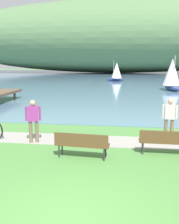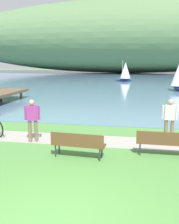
{
  "view_description": "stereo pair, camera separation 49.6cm",
  "coord_description": "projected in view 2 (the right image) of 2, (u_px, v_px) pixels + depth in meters",
  "views": [
    {
      "loc": [
        1.06,
        -4.38,
        3.17
      ],
      "look_at": [
        -0.4,
        6.48,
        1.0
      ],
      "focal_mm": 41.05,
      "sensor_mm": 36.0,
      "label": 1
    },
    {
      "loc": [
        1.55,
        -4.31,
        3.17
      ],
      "look_at": [
        -0.4,
        6.48,
        1.0
      ],
      "focal_mm": 41.05,
      "sensor_mm": 36.0,
      "label": 2
    }
  ],
  "objects": [
    {
      "name": "shoreline_path",
      "position": [
        95.0,
        141.0,
        10.4
      ],
      "size": [
        60.0,
        1.5,
        0.01
      ],
      "primitive_type": "cube",
      "color": "#A39E93",
      "rests_on": "ground"
    },
    {
      "name": "bay_water",
      "position": [
        128.0,
        77.0,
        51.35
      ],
      "size": [
        180.0,
        80.0,
        0.04
      ],
      "primitive_type": "cube",
      "color": "#5B7F9E",
      "rests_on": "ground"
    },
    {
      "name": "distant_hillside",
      "position": [
        124.0,
        37.0,
        68.98
      ],
      "size": [
        100.97,
        28.0,
        19.17
      ],
      "primitive_type": "ellipsoid",
      "color": "#567A4C",
      "rests_on": "bay_water"
    },
    {
      "name": "park_bench_further_along",
      "position": [
        78.0,
        143.0,
        8.46
      ],
      "size": [
        1.83,
        0.62,
        0.88
      ],
      "color": "brown",
      "rests_on": "ground"
    },
    {
      "name": "person_at_shoreline",
      "position": [
        170.0,
        117.0,
        10.2
      ],
      "size": [
        0.61,
        0.25,
        1.71
      ],
      "color": "#72604C",
      "rests_on": "ground"
    },
    {
      "name": "sailboat_mid_bay",
      "position": [
        125.0,
        72.0,
        40.56
      ],
      "size": [
        2.81,
        1.74,
        3.26
      ],
      "color": "navy",
      "rests_on": "bay_water"
    },
    {
      "name": "person_on_the_grass",
      "position": [
        32.0,
        118.0,
        10.09
      ],
      "size": [
        0.58,
        0.33,
        1.71
      ],
      "color": "#72604C",
      "rests_on": "ground"
    },
    {
      "name": "park_bench_near_camera",
      "position": [
        163.0,
        141.0,
        8.65
      ],
      "size": [
        1.81,
        0.51,
        0.88
      ],
      "color": "brown",
      "rests_on": "ground"
    }
  ]
}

